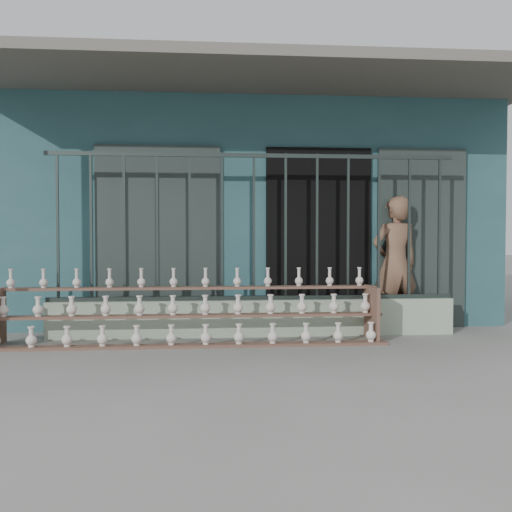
{
  "coord_description": "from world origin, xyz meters",
  "views": [
    {
      "loc": [
        -0.57,
        -5.67,
        1.23
      ],
      "look_at": [
        0.0,
        1.0,
        1.0
      ],
      "focal_mm": 40.0,
      "sensor_mm": 36.0,
      "label": 1
    }
  ],
  "objects": [
    {
      "name": "parapet_wall",
      "position": [
        0.0,
        1.3,
        0.23
      ],
      "size": [
        5.0,
        0.2,
        0.45
      ],
      "primitive_type": "cube",
      "color": "#99AE95",
      "rests_on": "ground"
    },
    {
      "name": "workshop_building",
      "position": [
        0.0,
        4.23,
        1.62
      ],
      "size": [
        7.4,
        6.6,
        3.21
      ],
      "color": "#274D52",
      "rests_on": "ground"
    },
    {
      "name": "shelf_rack",
      "position": [
        -0.78,
        0.89,
        0.36
      ],
      "size": [
        4.5,
        0.68,
        0.85
      ],
      "color": "brown",
      "rests_on": "ground"
    },
    {
      "name": "elderly_woman",
      "position": [
        1.88,
        1.59,
        0.88
      ],
      "size": [
        0.71,
        0.53,
        1.75
      ],
      "primitive_type": "imported",
      "rotation": [
        0.0,
        0.0,
        3.33
      ],
      "color": "brown",
      "rests_on": "ground"
    },
    {
      "name": "ground",
      "position": [
        0.0,
        0.0,
        0.0
      ],
      "size": [
        60.0,
        60.0,
        0.0
      ],
      "primitive_type": "plane",
      "color": "slate"
    },
    {
      "name": "security_fence",
      "position": [
        -0.0,
        1.3,
        1.35
      ],
      "size": [
        5.0,
        0.04,
        1.8
      ],
      "color": "#283330",
      "rests_on": "parapet_wall"
    }
  ]
}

